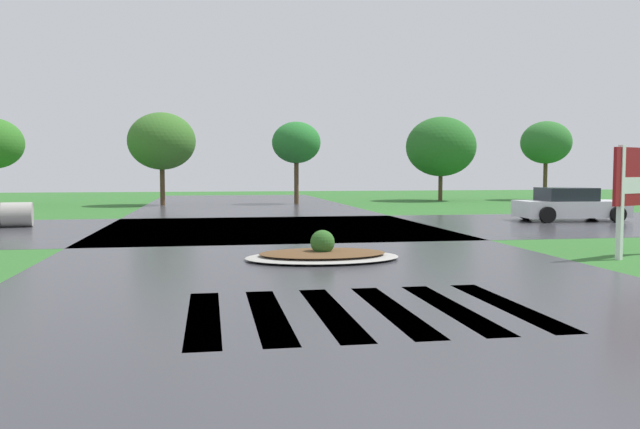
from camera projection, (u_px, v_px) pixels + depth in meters
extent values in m
cube|color=#35353A|center=(307.00, 261.00, 14.36)|extent=(11.78, 80.00, 0.01)
cube|color=#35353A|center=(271.00, 228.00, 22.89)|extent=(90.00, 10.61, 0.01)
cube|color=white|center=(204.00, 317.00, 8.87)|extent=(0.45, 3.51, 0.01)
cube|color=white|center=(268.00, 314.00, 9.02)|extent=(0.45, 3.51, 0.01)
cube|color=white|center=(331.00, 312.00, 9.17)|extent=(0.45, 3.51, 0.01)
cube|color=white|center=(392.00, 310.00, 9.32)|extent=(0.45, 3.51, 0.01)
cube|color=white|center=(451.00, 308.00, 9.48)|extent=(0.45, 3.51, 0.01)
cube|color=white|center=(507.00, 305.00, 9.63)|extent=(0.45, 3.51, 0.01)
cube|color=white|center=(620.00, 203.00, 14.54)|extent=(0.16, 0.16, 2.61)
ellipsoid|color=#9E9B93|center=(322.00, 257.00, 14.64)|extent=(3.54, 2.32, 0.12)
ellipsoid|color=brown|center=(322.00, 253.00, 14.63)|extent=(2.90, 1.90, 0.10)
sphere|color=#2D6023|center=(322.00, 242.00, 14.61)|extent=(0.56, 0.56, 0.56)
cube|color=silver|center=(571.00, 209.00, 25.99)|extent=(4.38, 2.13, 0.65)
cube|color=#1E232B|center=(566.00, 194.00, 25.93)|extent=(2.14, 1.76, 0.53)
cylinder|color=black|center=(592.00, 211.00, 27.12)|extent=(0.65, 0.26, 0.64)
cylinder|color=black|center=(618.00, 214.00, 25.20)|extent=(0.65, 0.26, 0.64)
cylinder|color=black|center=(526.00, 212.00, 26.81)|extent=(0.65, 0.26, 0.64)
cylinder|color=black|center=(547.00, 215.00, 24.89)|extent=(0.65, 0.26, 0.64)
cylinder|color=#9E9B93|center=(13.00, 215.00, 23.09)|extent=(1.44, 1.10, 0.90)
cylinder|color=#4C3823|center=(162.00, 185.00, 37.71)|extent=(0.28, 0.28, 2.40)
ellipsoid|color=#376A27|center=(162.00, 141.00, 37.53)|extent=(3.94, 3.94, 3.35)
cylinder|color=#4C3823|center=(296.00, 182.00, 39.37)|extent=(0.28, 0.28, 2.73)
ellipsoid|color=#25702C|center=(296.00, 142.00, 39.21)|extent=(2.98, 2.98, 2.53)
cylinder|color=#4C3823|center=(440.00, 186.00, 43.74)|extent=(0.28, 0.28, 2.02)
ellipsoid|color=#266524|center=(441.00, 147.00, 43.55)|extent=(4.74, 4.74, 4.03)
cylinder|color=#4C3823|center=(545.00, 180.00, 44.84)|extent=(0.28, 0.28, 2.80)
ellipsoid|color=#2C6C2B|center=(546.00, 142.00, 44.66)|extent=(3.47, 3.47, 2.95)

